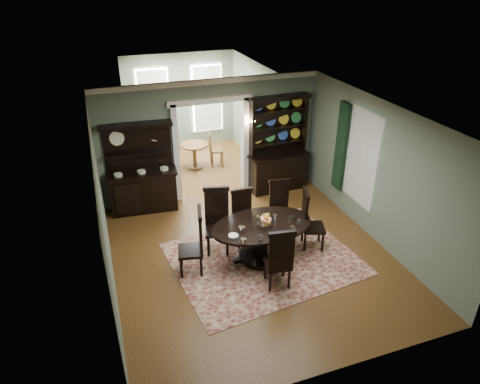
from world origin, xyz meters
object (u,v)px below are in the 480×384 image
(sideboard, at_px, (142,181))
(welsh_dresser, at_px, (278,157))
(parlor_table, at_px, (194,153))
(dining_table, at_px, (262,235))

(sideboard, xyz_separation_m, welsh_dresser, (3.52, -0.02, 0.14))
(welsh_dresser, xyz_separation_m, parlor_table, (-1.77, 1.96, -0.42))
(welsh_dresser, height_order, parlor_table, welsh_dresser)
(welsh_dresser, bearing_deg, dining_table, -122.28)
(sideboard, height_order, parlor_table, sideboard)
(dining_table, xyz_separation_m, sideboard, (-1.96, 2.81, 0.19))
(dining_table, bearing_deg, parlor_table, 90.50)
(parlor_table, bearing_deg, dining_table, -87.48)
(welsh_dresser, bearing_deg, sideboard, 176.61)
(dining_table, xyz_separation_m, welsh_dresser, (1.56, 2.79, 0.34))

